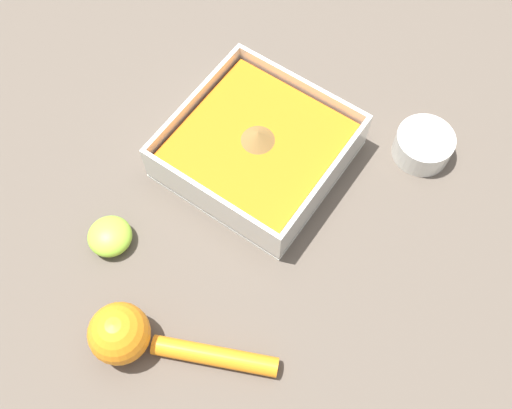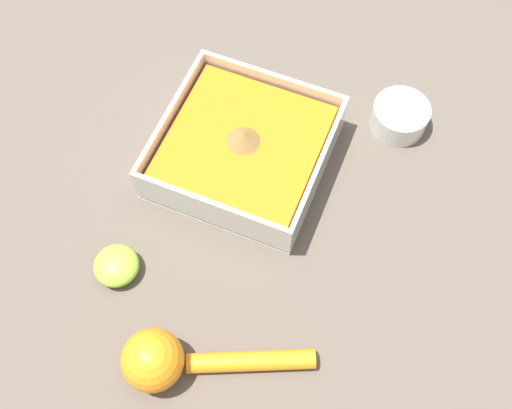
% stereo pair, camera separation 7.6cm
% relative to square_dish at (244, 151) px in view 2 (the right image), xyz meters
% --- Properties ---
extents(ground_plane, '(4.00, 4.00, 0.00)m').
position_rel_square_dish_xyz_m(ground_plane, '(0.02, -0.01, -0.03)').
color(ground_plane, brown).
extents(square_dish, '(0.22, 0.22, 0.07)m').
position_rel_square_dish_xyz_m(square_dish, '(0.00, 0.00, 0.00)').
color(square_dish, silver).
rests_on(square_dish, ground_plane).
extents(spice_bowl, '(0.08, 0.08, 0.04)m').
position_rel_square_dish_xyz_m(spice_bowl, '(0.14, -0.18, -0.01)').
color(spice_bowl, silver).
rests_on(spice_bowl, ground_plane).
extents(lemon_squeezer, '(0.12, 0.21, 0.07)m').
position_rel_square_dish_xyz_m(lemon_squeezer, '(-0.29, -0.03, 0.01)').
color(lemon_squeezer, orange).
rests_on(lemon_squeezer, ground_plane).
extents(lemon_half, '(0.06, 0.06, 0.03)m').
position_rel_square_dish_xyz_m(lemon_half, '(-0.21, 0.08, -0.01)').
color(lemon_half, '#93CC38').
rests_on(lemon_half, ground_plane).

